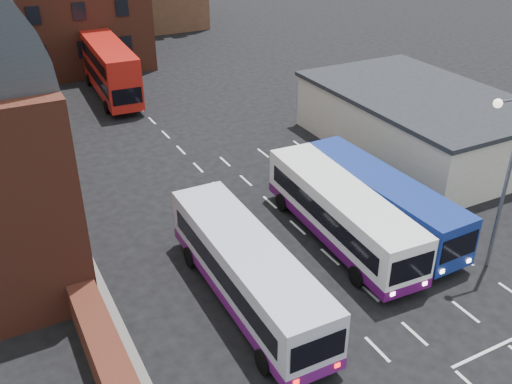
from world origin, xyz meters
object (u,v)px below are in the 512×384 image
bus_white_inbound (341,210)px  bus_blue (379,197)px  bus_white_outbound (247,268)px  bus_red_double (110,69)px  street_lamp (504,170)px

bus_white_inbound → bus_blue: size_ratio=1.02×
bus_white_outbound → bus_white_inbound: bearing=19.2°
bus_white_outbound → bus_red_double: 30.68m
bus_white_outbound → street_lamp: bearing=-14.2°
bus_white_inbound → bus_red_double: bus_red_double is taller
bus_white_outbound → bus_red_double: bus_red_double is taller
bus_red_double → street_lamp: 35.14m
bus_white_outbound → street_lamp: size_ratio=1.31×
bus_white_inbound → bus_red_double: bearing=-78.1°
bus_white_inbound → bus_blue: bus_white_inbound is taller
bus_white_inbound → street_lamp: bearing=136.0°
bus_red_double → street_lamp: size_ratio=1.33×
bus_white_outbound → bus_white_inbound: (6.66, 2.23, -0.02)m
bus_white_inbound → bus_red_double: size_ratio=0.98×
bus_white_inbound → street_lamp: 8.14m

